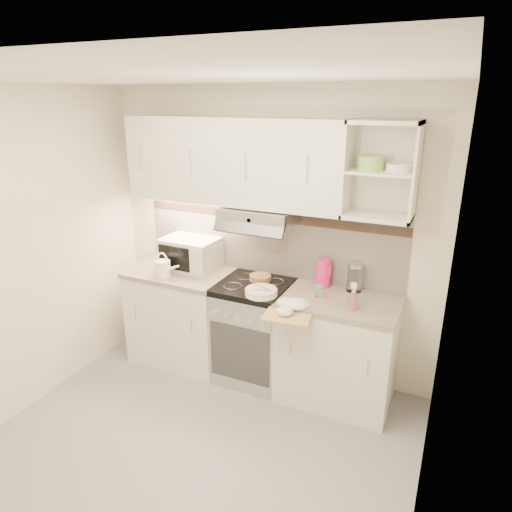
% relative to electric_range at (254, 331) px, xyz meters
% --- Properties ---
extents(ground, '(3.00, 3.00, 0.00)m').
position_rel_electric_range_xyz_m(ground, '(0.00, -1.10, -0.45)').
color(ground, gray).
rests_on(ground, ground).
extents(room_shell, '(3.04, 2.84, 2.52)m').
position_rel_electric_range_xyz_m(room_shell, '(0.00, -0.73, 1.18)').
color(room_shell, beige).
rests_on(room_shell, ground).
extents(base_cabinet_left, '(0.90, 0.60, 0.86)m').
position_rel_electric_range_xyz_m(base_cabinet_left, '(-0.75, 0.00, -0.02)').
color(base_cabinet_left, silver).
rests_on(base_cabinet_left, ground).
extents(worktop_left, '(0.92, 0.62, 0.04)m').
position_rel_electric_range_xyz_m(worktop_left, '(-0.75, 0.00, 0.43)').
color(worktop_left, gray).
rests_on(worktop_left, base_cabinet_left).
extents(base_cabinet_right, '(0.90, 0.60, 0.86)m').
position_rel_electric_range_xyz_m(base_cabinet_right, '(0.75, 0.00, -0.02)').
color(base_cabinet_right, silver).
rests_on(base_cabinet_right, ground).
extents(worktop_right, '(0.92, 0.62, 0.04)m').
position_rel_electric_range_xyz_m(worktop_right, '(0.75, 0.00, 0.43)').
color(worktop_right, gray).
rests_on(worktop_right, base_cabinet_right).
extents(electric_range, '(0.60, 0.60, 0.90)m').
position_rel_electric_range_xyz_m(electric_range, '(0.00, 0.00, 0.00)').
color(electric_range, '#B7B7BC').
rests_on(electric_range, ground).
extents(microwave, '(0.51, 0.39, 0.28)m').
position_rel_electric_range_xyz_m(microwave, '(-0.70, 0.12, 0.59)').
color(microwave, silver).
rests_on(microwave, worktop_left).
extents(watering_can, '(0.26, 0.13, 0.22)m').
position_rel_electric_range_xyz_m(watering_can, '(-0.80, -0.17, 0.53)').
color(watering_can, white).
rests_on(watering_can, worktop_left).
extents(plate_stack, '(0.26, 0.26, 0.05)m').
position_rel_electric_range_xyz_m(plate_stack, '(0.15, -0.18, 0.47)').
color(plate_stack, white).
rests_on(plate_stack, electric_range).
extents(bread_loaf, '(0.19, 0.19, 0.05)m').
position_rel_electric_range_xyz_m(bread_loaf, '(0.01, 0.10, 0.47)').
color(bread_loaf, '#946440').
rests_on(bread_loaf, electric_range).
extents(pink_pitcher, '(0.13, 0.12, 0.24)m').
position_rel_electric_range_xyz_m(pink_pitcher, '(0.54, 0.20, 0.57)').
color(pink_pitcher, '#F9176E').
rests_on(pink_pitcher, worktop_right).
extents(glass_jar, '(0.12, 0.12, 0.24)m').
position_rel_electric_range_xyz_m(glass_jar, '(0.80, 0.20, 0.57)').
color(glass_jar, silver).
rests_on(glass_jar, worktop_right).
extents(spice_jar, '(0.06, 0.06, 0.09)m').
position_rel_electric_range_xyz_m(spice_jar, '(0.58, -0.03, 0.50)').
color(spice_jar, silver).
rests_on(spice_jar, worktop_right).
extents(spray_bottle, '(0.09, 0.09, 0.23)m').
position_rel_electric_range_xyz_m(spray_bottle, '(0.87, -0.13, 0.54)').
color(spray_bottle, pink).
rests_on(spray_bottle, worktop_right).
extents(cutting_board, '(0.38, 0.35, 0.02)m').
position_rel_electric_range_xyz_m(cutting_board, '(0.45, -0.36, 0.42)').
color(cutting_board, '#C17858').
rests_on(cutting_board, base_cabinet_right).
extents(dish_towel, '(0.38, 0.35, 0.08)m').
position_rel_electric_range_xyz_m(dish_towel, '(0.45, -0.31, 0.47)').
color(dish_towel, silver).
rests_on(dish_towel, cutting_board).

